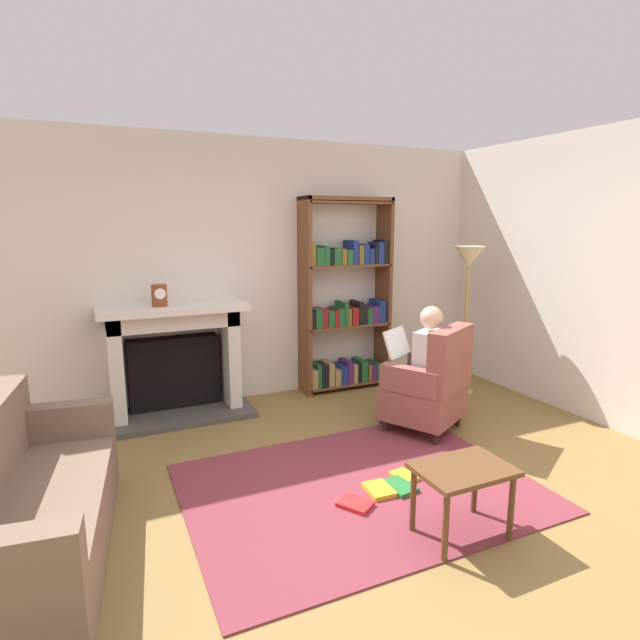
{
  "coord_description": "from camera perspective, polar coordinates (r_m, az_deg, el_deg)",
  "views": [
    {
      "loc": [
        -1.61,
        -2.57,
        1.85
      ],
      "look_at": [
        0.1,
        1.2,
        1.05
      ],
      "focal_mm": 28.32,
      "sensor_mm": 36.0,
      "label": 1
    }
  ],
  "objects": [
    {
      "name": "bookshelf",
      "position": [
        5.59,
        2.95,
        2.09
      ],
      "size": [
        1.02,
        0.32,
        2.12
      ],
      "color": "brown",
      "rests_on": "ground"
    },
    {
      "name": "scattered_books",
      "position": [
        3.73,
        7.26,
        -18.48
      ],
      "size": [
        0.72,
        0.42,
        0.03
      ],
      "color": "red",
      "rests_on": "area_rug"
    },
    {
      "name": "mantel_clock",
      "position": [
        4.85,
        -17.7,
        2.67
      ],
      "size": [
        0.14,
        0.14,
        0.2
      ],
      "color": "brown",
      "rests_on": "fireplace"
    },
    {
      "name": "armchair_reading",
      "position": [
        4.63,
        12.37,
        -7.25
      ],
      "size": [
        0.86,
        0.85,
        0.97
      ],
      "rotation": [
        0.0,
        0.0,
        3.65
      ],
      "color": "#331E14",
      "rests_on": "ground"
    },
    {
      "name": "back_wall",
      "position": [
        5.39,
        -6.94,
        5.54
      ],
      "size": [
        5.6,
        0.1,
        2.7
      ],
      "primitive_type": "cube",
      "color": "silver",
      "rests_on": "ground"
    },
    {
      "name": "seated_reader",
      "position": [
        4.62,
        11.14,
        -4.7
      ],
      "size": [
        0.53,
        0.59,
        1.14
      ],
      "rotation": [
        0.0,
        0.0,
        3.65
      ],
      "color": "silver",
      "rests_on": "ground"
    },
    {
      "name": "sofa_floral",
      "position": [
        3.33,
        -30.51,
        -18.03
      ],
      "size": [
        0.91,
        1.77,
        0.85
      ],
      "rotation": [
        0.0,
        0.0,
        1.46
      ],
      "color": "#775E4C",
      "rests_on": "ground"
    },
    {
      "name": "ground",
      "position": [
        3.56,
        6.98,
        -20.52
      ],
      "size": [
        14.0,
        14.0,
        0.0
      ],
      "primitive_type": "plane",
      "color": "olive"
    },
    {
      "name": "side_table",
      "position": [
        3.22,
        15.85,
        -16.79
      ],
      "size": [
        0.56,
        0.39,
        0.45
      ],
      "color": "brown",
      "rests_on": "ground"
    },
    {
      "name": "floor_lamp",
      "position": [
        5.56,
        16.42,
        5.45
      ],
      "size": [
        0.32,
        0.32,
        1.61
      ],
      "color": "#B7933F",
      "rests_on": "ground"
    },
    {
      "name": "area_rug",
      "position": [
        3.78,
        4.5,
        -18.35
      ],
      "size": [
        2.4,
        1.8,
        0.01
      ],
      "primitive_type": "cube",
      "color": "brown",
      "rests_on": "ground"
    },
    {
      "name": "side_wall_right",
      "position": [
        5.75,
        23.7,
        5.03
      ],
      "size": [
        0.1,
        5.2,
        2.7
      ],
      "primitive_type": "cube",
      "color": "silver",
      "rests_on": "ground"
    },
    {
      "name": "fireplace",
      "position": [
        5.08,
        -16.09,
        -3.98
      ],
      "size": [
        1.39,
        0.64,
        1.1
      ],
      "color": "#4C4742",
      "rests_on": "ground"
    }
  ]
}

